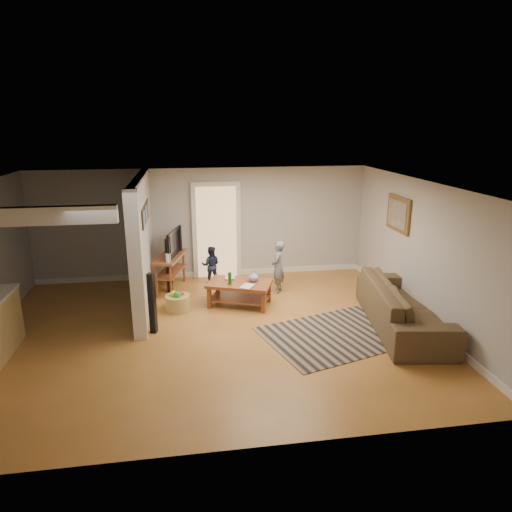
# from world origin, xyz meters

# --- Properties ---
(ground) EXTENTS (7.50, 7.50, 0.00)m
(ground) POSITION_xyz_m (0.00, 0.00, 0.00)
(ground) COLOR olive
(ground) RESTS_ON ground
(room_shell) EXTENTS (7.54, 6.02, 2.52)m
(room_shell) POSITION_xyz_m (-1.07, 0.43, 1.46)
(room_shell) COLOR #AFACA7
(room_shell) RESTS_ON ground
(area_rug) EXTENTS (2.74, 2.32, 0.01)m
(area_rug) POSITION_xyz_m (2.05, -0.47, 0.01)
(area_rug) COLOR black
(area_rug) RESTS_ON ground
(sofa) EXTENTS (1.46, 2.83, 0.79)m
(sofa) POSITION_xyz_m (3.30, -0.31, 0.00)
(sofa) COLOR #4E4727
(sofa) RESTS_ON ground
(coffee_table) EXTENTS (1.38, 1.10, 0.71)m
(coffee_table) POSITION_xyz_m (0.62, 1.11, 0.37)
(coffee_table) COLOR brown
(coffee_table) RESTS_ON ground
(tv_console) EXTENTS (0.74, 1.28, 1.04)m
(tv_console) POSITION_xyz_m (-0.74, 2.19, 0.69)
(tv_console) COLOR brown
(tv_console) RESTS_ON ground
(speaker_left) EXTENTS (0.14, 0.14, 1.07)m
(speaker_left) POSITION_xyz_m (-1.00, 0.12, 0.53)
(speaker_left) COLOR black
(speaker_left) RESTS_ON ground
(speaker_right) EXTENTS (0.14, 0.14, 1.15)m
(speaker_right) POSITION_xyz_m (-0.78, 2.06, 0.57)
(speaker_right) COLOR black
(speaker_right) RESTS_ON ground
(toy_basket) EXTENTS (0.47, 0.47, 0.42)m
(toy_basket) POSITION_xyz_m (-0.60, 1.01, 0.17)
(toy_basket) COLOR olive
(toy_basket) RESTS_ON ground
(child) EXTENTS (0.41, 0.48, 1.11)m
(child) POSITION_xyz_m (1.48, 1.70, 0.00)
(child) COLOR slate
(child) RESTS_ON ground
(toddler) EXTENTS (0.45, 0.38, 0.86)m
(toddler) POSITION_xyz_m (0.12, 2.43, 0.00)
(toddler) COLOR #1E2440
(toddler) RESTS_ON ground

